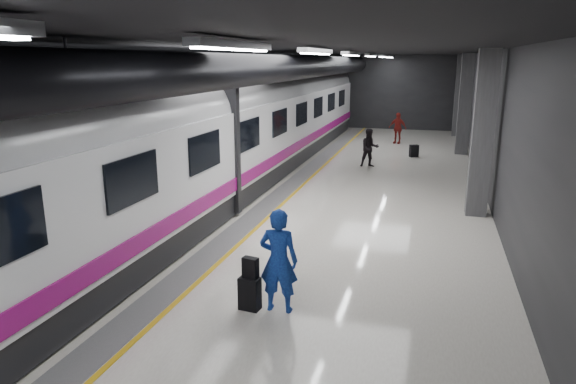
% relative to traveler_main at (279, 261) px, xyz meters
% --- Properties ---
extents(ground, '(40.00, 40.00, 0.00)m').
position_rel_traveler_main_xyz_m(ground, '(-0.90, 4.98, -0.91)').
color(ground, silver).
rests_on(ground, ground).
extents(platform_hall, '(10.02, 40.02, 4.51)m').
position_rel_traveler_main_xyz_m(platform_hall, '(-1.18, 5.93, 2.62)').
color(platform_hall, black).
rests_on(platform_hall, ground).
extents(train, '(3.05, 38.00, 4.05)m').
position_rel_traveler_main_xyz_m(train, '(-4.14, 4.98, 1.16)').
color(train, black).
rests_on(train, ground).
extents(traveler_main, '(0.68, 0.46, 1.83)m').
position_rel_traveler_main_xyz_m(traveler_main, '(0.00, 0.00, 0.00)').
color(traveler_main, '#184BB4').
rests_on(traveler_main, ground).
extents(suitcase_main, '(0.38, 0.27, 0.58)m').
position_rel_traveler_main_xyz_m(suitcase_main, '(-0.49, -0.11, -0.62)').
color(suitcase_main, black).
rests_on(suitcase_main, ground).
extents(shoulder_bag, '(0.29, 0.19, 0.36)m').
position_rel_traveler_main_xyz_m(shoulder_bag, '(-0.48, -0.08, -0.15)').
color(shoulder_bag, black).
rests_on(shoulder_bag, suitcase_main).
extents(traveler_far_a, '(0.91, 0.82, 1.55)m').
position_rel_traveler_main_xyz_m(traveler_far_a, '(-0.05, 12.78, -0.14)').
color(traveler_far_a, black).
rests_on(traveler_far_a, ground).
extents(traveler_far_b, '(1.00, 0.63, 1.59)m').
position_rel_traveler_main_xyz_m(traveler_far_b, '(0.58, 19.21, -0.12)').
color(traveler_far_b, maroon).
rests_on(traveler_far_b, ground).
extents(suitcase_far, '(0.44, 0.37, 0.55)m').
position_rel_traveler_main_xyz_m(suitcase_far, '(1.59, 15.51, -0.64)').
color(suitcase_far, black).
rests_on(suitcase_far, ground).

